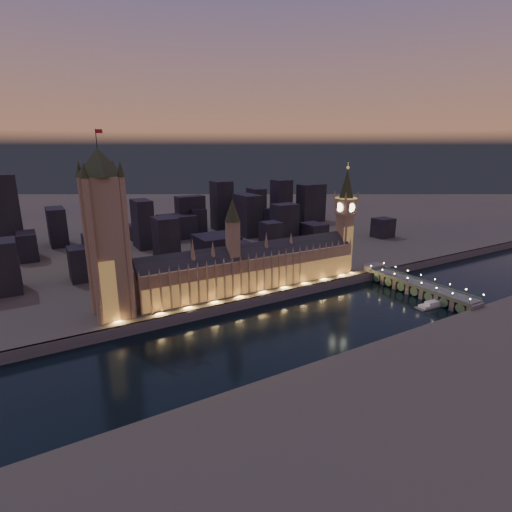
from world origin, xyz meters
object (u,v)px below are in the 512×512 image
victoria_tower (106,228)px  river_boat (436,304)px  palace_of_westminster (253,267)px  westminster_bridge (414,286)px  elizabeth_tower (345,212)px

victoria_tower → river_boat: victoria_tower is taller
palace_of_westminster → westminster_bridge: (127.03, -65.19, -20.38)m
palace_of_westminster → westminster_bridge: size_ratio=1.79×
elizabeth_tower → palace_of_westminster: bearing=-179.9°
victoria_tower → elizabeth_tower: bearing=-0.0°
victoria_tower → elizabeth_tower: victoria_tower is taller
palace_of_westminster → westminster_bridge: bearing=-27.2°
elizabeth_tower → westminster_bridge: size_ratio=0.92×
palace_of_westminster → victoria_tower: 125.05m
elizabeth_tower → river_boat: size_ratio=2.57×
westminster_bridge → river_boat: 30.87m
victoria_tower → elizabeth_tower: (218.00, -0.01, -6.43)m
westminster_bridge → river_boat: westminster_bridge is taller
river_boat → victoria_tower: bearing=158.0°
palace_of_westminster → river_boat: (118.42, -94.50, -24.81)m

